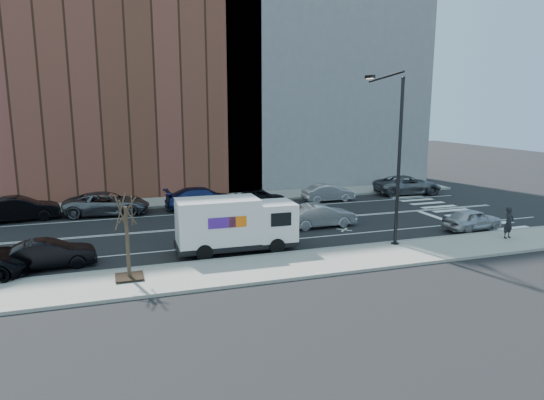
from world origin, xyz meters
TOP-DOWN VIEW (x-y plane):
  - ground at (0.00, 0.00)m, footprint 120.00×120.00m
  - sidewalk_near at (0.00, -8.80)m, footprint 44.00×3.60m
  - sidewalk_far at (0.00, 8.80)m, footprint 44.00×3.60m
  - curb_near at (0.00, -7.00)m, footprint 44.00×0.25m
  - curb_far at (0.00, 7.00)m, footprint 44.00×0.25m
  - crosswalk at (16.00, 0.00)m, footprint 3.00×14.00m
  - road_markings at (0.00, 0.00)m, footprint 40.00×8.60m
  - bldg_brick at (-8.00, 15.60)m, footprint 26.00×10.00m
  - bldg_concrete at (12.00, 15.60)m, footprint 20.00×10.00m
  - streetlight at (7.00, -6.91)m, footprint 0.44×4.02m
  - street_tree at (-7.00, -8.40)m, footprint 1.20×1.20m
  - fedex_van at (-1.51, -5.60)m, footprint 6.36×2.37m
  - far_parked_b at (-13.41, 5.67)m, footprint 5.16×2.34m
  - far_parked_c at (-7.92, 5.81)m, footprint 6.04×3.31m
  - far_parked_d at (-1.16, 5.56)m, footprint 5.65×2.44m
  - far_parked_e at (3.20, 5.47)m, footprint 4.12×2.11m
  - far_parked_f at (8.93, 5.37)m, footprint 4.19×1.49m
  - far_parked_g at (16.80, 6.10)m, footprint 6.02×3.27m
  - driving_sedan at (4.91, -2.11)m, footprint 4.53×1.71m
  - near_parked_rear_a at (-10.49, -5.35)m, footprint 4.28×1.85m
  - near_parked_front at (13.47, -5.81)m, footprint 4.11×2.10m
  - pedestrian at (13.74, -8.41)m, footprint 0.73×0.55m

SIDE VIEW (x-z plane):
  - ground at x=0.00m, z-range 0.00..0.00m
  - crosswalk at x=16.00m, z-range 0.00..0.01m
  - road_markings at x=0.00m, z-range 0.00..0.01m
  - sidewalk_near at x=0.00m, z-range 0.00..0.15m
  - sidewalk_far at x=0.00m, z-range 0.00..0.15m
  - curb_near at x=0.00m, z-range 0.00..0.17m
  - curb_far at x=0.00m, z-range 0.00..0.17m
  - near_parked_front at x=13.47m, z-range 0.00..1.34m
  - far_parked_e at x=3.20m, z-range 0.00..1.34m
  - near_parked_rear_a at x=-10.49m, z-range 0.00..1.37m
  - far_parked_f at x=8.93m, z-range 0.00..1.38m
  - driving_sedan at x=4.91m, z-range 0.00..1.48m
  - far_parked_g at x=16.80m, z-range 0.00..1.60m
  - far_parked_c at x=-7.92m, z-range 0.00..1.61m
  - far_parked_d at x=-1.16m, z-range 0.00..1.62m
  - far_parked_b at x=-13.41m, z-range 0.00..1.64m
  - pedestrian at x=13.74m, z-range 0.15..1.94m
  - street_tree at x=-7.00m, z-range -0.42..3.33m
  - fedex_van at x=-1.51m, z-range 0.07..2.95m
  - streetlight at x=7.00m, z-range 0.41..9.75m
  - bldg_brick at x=-8.00m, z-range 0.00..22.00m
  - bldg_concrete at x=12.00m, z-range 0.00..26.00m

